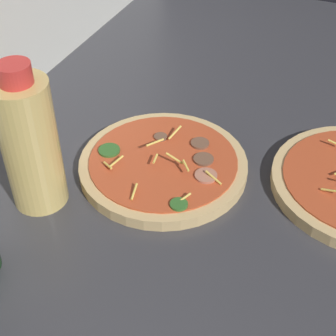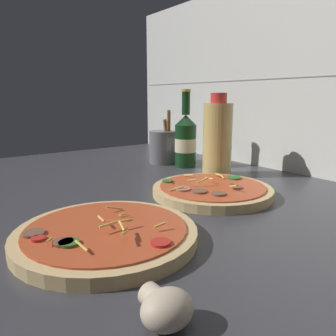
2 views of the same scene
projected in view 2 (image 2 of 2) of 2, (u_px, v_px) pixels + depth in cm
name	position (u px, v px, depth cm)	size (l,w,h in cm)	color
counter_slab	(177.00, 209.00, 69.80)	(160.00, 90.00, 2.50)	#38383D
tile_backsplash	(307.00, 77.00, 90.26)	(160.00, 1.13, 60.00)	silver
pizza_near	(106.00, 234.00, 51.12)	(28.48, 28.48, 4.37)	tan
pizza_far	(211.00, 190.00, 75.58)	(27.32, 27.32, 4.42)	tan
beer_bottle	(186.00, 140.00, 104.65)	(6.88, 6.88, 24.47)	#143819
oil_bottle	(217.00, 138.00, 92.20)	(8.19, 8.19, 23.23)	#D6B766
mushroom_left	(166.00, 308.00, 31.94)	(5.83, 5.55, 3.89)	beige
utensil_crock	(163.00, 146.00, 110.76)	(9.13, 9.13, 17.97)	slate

